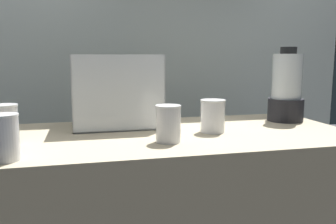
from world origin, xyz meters
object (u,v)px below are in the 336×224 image
at_px(juice_cup_mango_far_left, 5,128).
at_px(juice_cup_mango_right, 213,118).
at_px(carrot_display_bin, 118,104).
at_px(juice_cup_orange_middle, 168,126).
at_px(blender_pitcher, 286,90).
at_px(juice_cup_mango_left, 5,140).

xyz_separation_m(juice_cup_mango_far_left, juice_cup_mango_right, (0.72, 0.05, -0.01)).
relative_size(carrot_display_bin, juice_cup_orange_middle, 2.82).
distance_m(juice_cup_mango_far_left, juice_cup_orange_middle, 0.52).
height_order(blender_pitcher, juice_cup_mango_right, blender_pitcher).
bearing_deg(juice_cup_orange_middle, juice_cup_mango_left, -167.88).
bearing_deg(blender_pitcher, juice_cup_orange_middle, -156.15).
distance_m(carrot_display_bin, juice_cup_orange_middle, 0.35).
bearing_deg(carrot_display_bin, juice_cup_mango_right, -31.30).
relative_size(carrot_display_bin, juice_cup_mango_far_left, 2.60).
xyz_separation_m(juice_cup_orange_middle, juice_cup_mango_right, (0.20, 0.11, -0.00)).
distance_m(carrot_display_bin, juice_cup_mango_right, 0.40).
bearing_deg(blender_pitcher, juice_cup_mango_right, -159.26).
distance_m(blender_pitcher, juice_cup_mango_left, 1.16).
distance_m(juice_cup_mango_left, juice_cup_mango_right, 0.72).
bearing_deg(juice_cup_mango_right, carrot_display_bin, 148.70).
bearing_deg(juice_cup_orange_middle, juice_cup_mango_right, 29.65).
distance_m(carrot_display_bin, juice_cup_mango_left, 0.55).
relative_size(juice_cup_mango_left, juice_cup_orange_middle, 1.04).
height_order(carrot_display_bin, juice_cup_mango_right, carrot_display_bin).
distance_m(blender_pitcher, juice_cup_mango_far_left, 1.14).
relative_size(carrot_display_bin, juice_cup_mango_right, 2.83).
distance_m(juice_cup_orange_middle, juice_cup_mango_right, 0.23).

